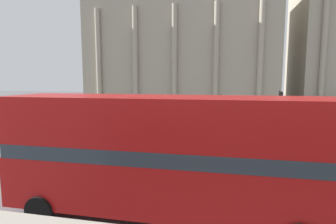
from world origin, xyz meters
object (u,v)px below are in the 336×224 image
traffic_light_mid (221,112)px  traffic_light_near (200,132)px  car_silver (239,145)px  car_maroon (149,134)px  plaza_building_left (182,51)px  pedestrian_blue (279,118)px  traffic_light_far (280,104)px  pedestrian_grey (126,125)px  double_decker_bus (165,153)px

traffic_light_mid → traffic_light_near: bearing=-97.6°
car_silver → car_maroon: (-6.30, 2.17, 0.00)m
traffic_light_near → traffic_light_mid: 6.90m
plaza_building_left → car_silver: bearing=-75.9°
traffic_light_near → pedestrian_blue: 16.09m
traffic_light_far → pedestrian_grey: (-12.99, -5.76, -1.43)m
traffic_light_near → traffic_light_mid: bearing=82.4°
car_maroon → traffic_light_far: bearing=-134.8°
traffic_light_far → car_maroon: traffic_light_far is taller
plaza_building_left → traffic_light_far: (13.51, -27.36, -8.15)m
traffic_light_near → plaza_building_left: bearing=100.1°
car_silver → pedestrian_grey: 9.61m
traffic_light_mid → plaza_building_left: bearing=103.4°
pedestrian_blue → pedestrian_grey: 14.77m
double_decker_bus → traffic_light_near: (0.83, 3.91, -0.03)m
pedestrian_grey → double_decker_bus: bearing=11.3°
double_decker_bus → traffic_light_mid: double_decker_bus is taller
pedestrian_grey → traffic_light_mid: bearing=66.0°
car_maroon → traffic_light_near: bearing=134.0°
traffic_light_far → double_decker_bus: bearing=-111.7°
traffic_light_mid → pedestrian_grey: (-7.69, 1.20, -1.38)m
traffic_light_far → car_silver: size_ratio=0.89×
double_decker_bus → plaza_building_left: 46.29m
car_silver → pedestrian_blue: 11.43m
plaza_building_left → traffic_light_far: bearing=-63.7°
traffic_light_near → car_maroon: 7.80m
car_maroon → pedestrian_grey: size_ratio=2.41×
plaza_building_left → pedestrian_blue: (13.71, -26.46, -9.59)m
double_decker_bus → traffic_light_mid: (1.74, 10.75, 0.10)m
traffic_light_far → traffic_light_mid: bearing=-127.3°
car_silver → pedestrian_grey: bearing=91.0°
plaza_building_left → pedestrian_grey: plaza_building_left is taller
traffic_light_far → car_maroon: 13.01m
traffic_light_mid → pedestrian_blue: (5.50, 7.87, -1.40)m
double_decker_bus → car_maroon: bearing=111.1°
car_maroon → double_decker_bus: bearing=118.5°
plaza_building_left → pedestrian_blue: bearing=-62.6°
double_decker_bus → car_silver: bearing=73.0°
car_silver → pedestrian_blue: size_ratio=2.44×
double_decker_bus → car_maroon: 10.93m
plaza_building_left → traffic_light_far: size_ratio=9.67×
double_decker_bus → traffic_light_near: 4.00m
plaza_building_left → car_maroon: (3.00, -34.84, -9.89)m
plaza_building_left → traffic_light_far: 31.58m
plaza_building_left → traffic_light_near: 42.63m
car_silver → car_maroon: size_ratio=1.00×
traffic_light_near → pedestrian_grey: 10.59m
traffic_light_far → car_maroon: size_ratio=0.89×
plaza_building_left → car_maroon: size_ratio=8.58×
car_maroon → plaza_building_left: bearing=-75.3°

